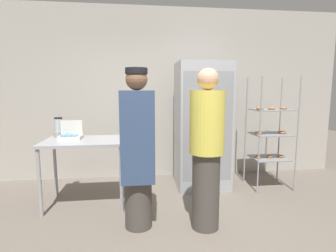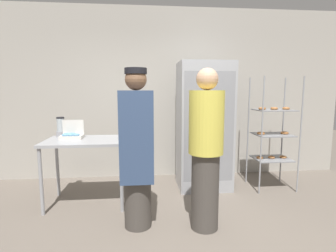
# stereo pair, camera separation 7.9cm
# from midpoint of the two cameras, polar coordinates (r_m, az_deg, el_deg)

# --- Properties ---
(ground_plane) EXTENTS (14.00, 14.00, 0.00)m
(ground_plane) POSITION_cam_midpoint_polar(r_m,az_deg,el_deg) (2.86, 2.78, -24.30)
(ground_plane) COLOR #6B6056
(back_wall) EXTENTS (6.40, 0.12, 2.91)m
(back_wall) POSITION_cam_midpoint_polar(r_m,az_deg,el_deg) (4.64, -1.82, 7.00)
(back_wall) COLOR #ADA89E
(back_wall) RESTS_ON ground_plane
(refrigerator) EXTENTS (0.80, 0.69, 1.94)m
(refrigerator) POSITION_cam_midpoint_polar(r_m,az_deg,el_deg) (4.10, 6.93, 0.04)
(refrigerator) COLOR #9EA0A5
(refrigerator) RESTS_ON ground_plane
(baking_rack) EXTENTS (0.61, 0.51, 1.72)m
(baking_rack) POSITION_cam_midpoint_polar(r_m,az_deg,el_deg) (4.36, 20.89, -1.50)
(baking_rack) COLOR #93969B
(baking_rack) RESTS_ON ground_plane
(prep_counter) EXTENTS (1.04, 0.70, 0.87)m
(prep_counter) POSITION_cam_midpoint_polar(r_m,az_deg,el_deg) (3.63, -18.25, -4.51)
(prep_counter) COLOR #9EA0A5
(prep_counter) RESTS_ON ground_plane
(donut_box) EXTENTS (0.29, 0.20, 0.24)m
(donut_box) POSITION_cam_midpoint_polar(r_m,az_deg,el_deg) (3.70, -21.13, -2.02)
(donut_box) COLOR silver
(donut_box) RESTS_ON prep_counter
(blender_pitcher) EXTENTS (0.13, 0.13, 0.28)m
(blender_pitcher) POSITION_cam_midpoint_polar(r_m,az_deg,el_deg) (3.92, -23.22, -0.48)
(blender_pitcher) COLOR #99999E
(blender_pitcher) RESTS_ON prep_counter
(person_baker) EXTENTS (0.37, 0.39, 1.75)m
(person_baker) POSITION_cam_midpoint_polar(r_m,az_deg,el_deg) (2.85, -7.43, -4.58)
(person_baker) COLOR #47423D
(person_baker) RESTS_ON ground_plane
(person_customer) EXTENTS (0.37, 0.37, 1.75)m
(person_customer) POSITION_cam_midpoint_polar(r_m,az_deg,el_deg) (2.84, 7.60, -4.99)
(person_customer) COLOR #47423D
(person_customer) RESTS_ON ground_plane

